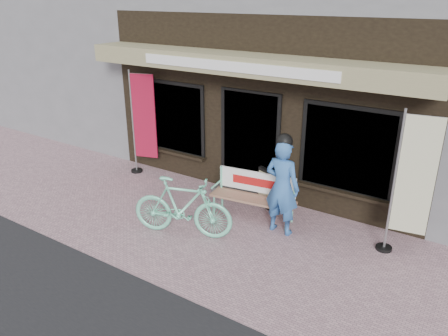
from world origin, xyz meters
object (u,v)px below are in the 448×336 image
Objects in this scene: menu_stand at (266,188)px; person at (282,185)px; nobori_red at (143,122)px; bicycle at (182,207)px; nobori_cream at (411,184)px; bench at (255,192)px.

person is at bearing -25.74° from menu_stand.
person is 0.76× the size of nobori_red.
menu_stand is at bearing -18.13° from nobori_red.
nobori_cream is at bearing -84.78° from bicycle.
nobori_cream is (5.82, -0.29, -0.01)m from nobori_red.
menu_stand is at bearing -41.88° from bicycle.
nobori_red is 3.33m from menu_stand.
menu_stand is (3.22, -0.06, -0.82)m from nobori_red.
bench is 0.44m from menu_stand.
bench is 2.72m from nobori_cream.
bench is 0.68× the size of nobori_red.
bicycle is at bearing -141.63° from person.
menu_stand is at bearing 135.73° from person.
nobori_red is at bearing 36.40° from bicycle.
person is 2.21× the size of menu_stand.
bench is at bearing -72.11° from menu_stand.
nobori_red is at bearing 171.03° from person.
bench is 1.45m from bicycle.
bench is 0.92× the size of bicycle.
menu_stand is (-0.64, 0.67, -0.47)m from person.
nobori_red reaches higher than nobori_cream.
nobori_cream reaches higher than person.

